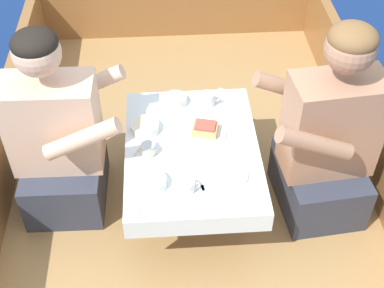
{
  "coord_description": "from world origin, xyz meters",
  "views": [
    {
      "loc": [
        -0.12,
        -1.67,
        2.29
      ],
      "look_at": [
        0.0,
        0.06,
        0.63
      ],
      "focal_mm": 50.0,
      "sensor_mm": 36.0,
      "label": 1
    }
  ],
  "objects_px": {
    "sandwich": "(205,128)",
    "coffee_cup_starboard": "(187,186)",
    "tin_can": "(148,149)",
    "coffee_cup_port": "(208,99)",
    "person_starboard": "(327,142)",
    "person_port": "(59,141)"
  },
  "relations": [
    {
      "from": "person_port",
      "to": "coffee_cup_port",
      "type": "xyz_separation_m",
      "value": [
        0.7,
        0.22,
        0.02
      ]
    },
    {
      "from": "person_port",
      "to": "coffee_cup_port",
      "type": "height_order",
      "value": "person_port"
    },
    {
      "from": "person_starboard",
      "to": "coffee_cup_starboard",
      "type": "height_order",
      "value": "person_starboard"
    },
    {
      "from": "coffee_cup_starboard",
      "to": "tin_can",
      "type": "xyz_separation_m",
      "value": [
        -0.16,
        0.23,
        -0.0
      ]
    },
    {
      "from": "tin_can",
      "to": "person_port",
      "type": "bearing_deg",
      "value": 166.29
    },
    {
      "from": "tin_can",
      "to": "coffee_cup_starboard",
      "type": "bearing_deg",
      "value": -55.24
    },
    {
      "from": "sandwich",
      "to": "coffee_cup_port",
      "type": "relative_size",
      "value": 1.39
    },
    {
      "from": "coffee_cup_starboard",
      "to": "person_port",
      "type": "bearing_deg",
      "value": 149.9
    },
    {
      "from": "sandwich",
      "to": "coffee_cup_starboard",
      "type": "xyz_separation_m",
      "value": [
        -0.1,
        -0.34,
        -0.0
      ]
    },
    {
      "from": "person_port",
      "to": "tin_can",
      "type": "height_order",
      "value": "person_port"
    },
    {
      "from": "coffee_cup_starboard",
      "to": "tin_can",
      "type": "distance_m",
      "value": 0.28
    },
    {
      "from": "sandwich",
      "to": "coffee_cup_starboard",
      "type": "bearing_deg",
      "value": -107.0
    },
    {
      "from": "sandwich",
      "to": "coffee_cup_starboard",
      "type": "height_order",
      "value": "sandwich"
    },
    {
      "from": "sandwich",
      "to": "tin_can",
      "type": "bearing_deg",
      "value": -156.33
    },
    {
      "from": "person_starboard",
      "to": "coffee_cup_starboard",
      "type": "bearing_deg",
      "value": 12.96
    },
    {
      "from": "coffee_cup_starboard",
      "to": "tin_can",
      "type": "height_order",
      "value": "same"
    },
    {
      "from": "person_starboard",
      "to": "coffee_cup_port",
      "type": "height_order",
      "value": "person_starboard"
    },
    {
      "from": "sandwich",
      "to": "coffee_cup_starboard",
      "type": "distance_m",
      "value": 0.36
    },
    {
      "from": "person_starboard",
      "to": "sandwich",
      "type": "distance_m",
      "value": 0.55
    },
    {
      "from": "sandwich",
      "to": "coffee_cup_port",
      "type": "distance_m",
      "value": 0.21
    },
    {
      "from": "coffee_cup_starboard",
      "to": "sandwich",
      "type": "bearing_deg",
      "value": 73.0
    },
    {
      "from": "coffee_cup_port",
      "to": "coffee_cup_starboard",
      "type": "bearing_deg",
      "value": -103.79
    }
  ]
}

